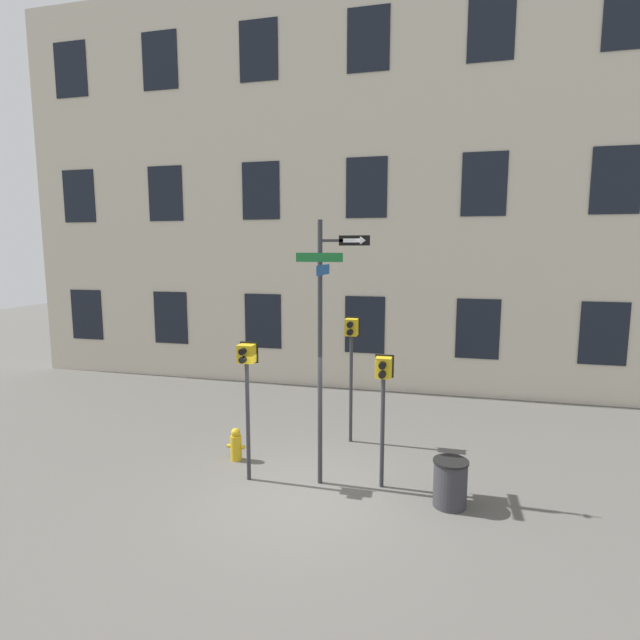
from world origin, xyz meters
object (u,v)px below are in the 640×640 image
(street_sign_pole, at_px, (324,333))
(pedestrian_signal_right, at_px, (383,386))
(pedestrian_signal_across, at_px, (351,347))
(pedestrian_signal_left, at_px, (247,375))
(trash_bin, at_px, (450,483))
(fire_hydrant, at_px, (236,445))

(street_sign_pole, height_order, pedestrian_signal_right, street_sign_pole)
(street_sign_pole, xyz_separation_m, pedestrian_signal_across, (0.12, 2.22, -0.68))
(pedestrian_signal_left, bearing_deg, trash_bin, -1.32)
(pedestrian_signal_left, height_order, fire_hydrant, pedestrian_signal_left)
(fire_hydrant, bearing_deg, pedestrian_signal_left, -52.36)
(pedestrian_signal_across, bearing_deg, street_sign_pole, -92.99)
(pedestrian_signal_across, bearing_deg, pedestrian_signal_right, -64.64)
(pedestrian_signal_left, xyz_separation_m, pedestrian_signal_right, (2.57, 0.32, -0.14))
(street_sign_pole, height_order, trash_bin, street_sign_pole)
(street_sign_pole, relative_size, pedestrian_signal_right, 1.97)
(pedestrian_signal_left, bearing_deg, street_sign_pole, 7.51)
(fire_hydrant, xyz_separation_m, trash_bin, (4.44, -0.88, 0.08))
(pedestrian_signal_right, bearing_deg, trash_bin, -18.19)
(pedestrian_signal_left, relative_size, pedestrian_signal_across, 0.93)
(pedestrian_signal_across, xyz_separation_m, trash_bin, (2.25, -2.51, -1.85))
(street_sign_pole, distance_m, fire_hydrant, 3.39)
(street_sign_pole, distance_m, pedestrian_signal_left, 1.70)
(pedestrian_signal_right, xyz_separation_m, pedestrian_signal_across, (-0.99, 2.09, 0.30))
(pedestrian_signal_left, bearing_deg, fire_hydrant, 127.64)
(street_sign_pole, distance_m, trash_bin, 3.47)
(street_sign_pole, xyz_separation_m, trash_bin, (2.37, -0.28, -2.53))
(pedestrian_signal_across, relative_size, trash_bin, 3.51)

